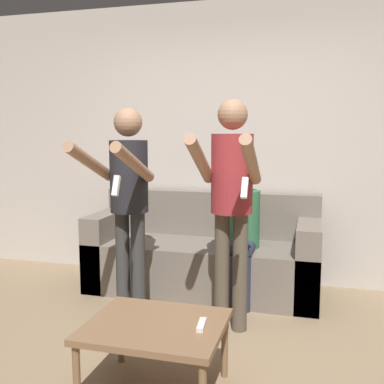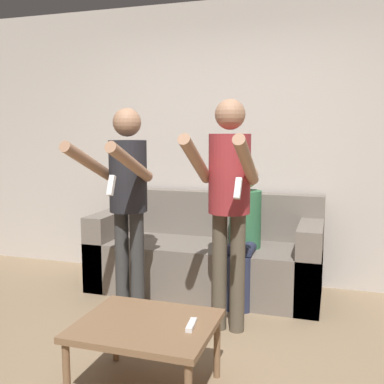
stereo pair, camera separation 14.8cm
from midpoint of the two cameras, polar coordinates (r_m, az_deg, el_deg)
name	(u,v)px [view 2 (the right image)]	position (r m, az deg, el deg)	size (l,w,h in m)	color
ground_plane	(163,376)	(2.92, -2.18, -22.34)	(14.00, 14.00, 0.00)	#937A5B
wall_back	(234,143)	(4.42, 6.36, 6.15)	(6.40, 0.06, 2.70)	beige
couch	(205,257)	(4.21, 2.73, -8.24)	(2.08, 0.78, 0.89)	slate
person_standing_left	(127,191)	(3.44, -7.08, 0.14)	(0.41, 0.77, 1.64)	#383838
person_standing_right	(229,190)	(3.20, 6.00, 0.19)	(0.42, 0.71, 1.69)	brown
person_seated	(244,226)	(3.89, 7.65, -4.32)	(0.28, 0.51, 1.19)	#282D47
coffee_table	(146,330)	(2.60, -4.14, -17.06)	(0.75, 0.63, 0.42)	#846042
remote_on_table	(191,325)	(2.52, 1.67, -16.53)	(0.05, 0.15, 0.02)	white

